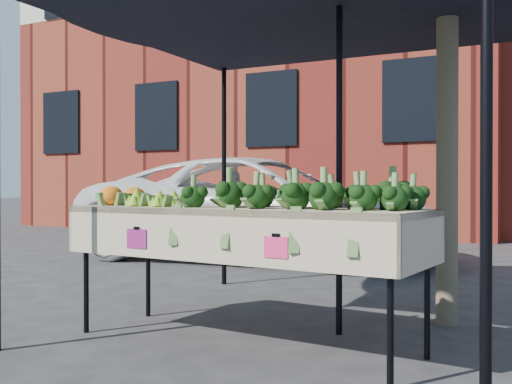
# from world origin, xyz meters

# --- Properties ---
(ground) EXTENTS (90.00, 90.00, 0.00)m
(ground) POSITION_xyz_m (0.00, 0.00, 0.00)
(ground) COLOR #29292B
(table) EXTENTS (2.47, 1.04, 0.90)m
(table) POSITION_xyz_m (0.10, -0.13, 0.45)
(table) COLOR beige
(table) RESTS_ON ground
(canopy) EXTENTS (3.16, 3.16, 2.74)m
(canopy) POSITION_xyz_m (0.22, 0.50, 1.37)
(canopy) COLOR black
(canopy) RESTS_ON ground
(broccoli_heap) EXTENTS (1.57, 0.54, 0.23)m
(broccoli_heap) POSITION_xyz_m (0.49, -0.11, 1.01)
(broccoli_heap) COLOR black
(broccoli_heap) RESTS_ON table
(romanesco_cluster) EXTENTS (0.41, 0.45, 0.18)m
(romanesco_cluster) POSITION_xyz_m (-0.57, -0.15, 0.99)
(romanesco_cluster) COLOR #7EB72E
(romanesco_cluster) RESTS_ON table
(cauliflower_pair) EXTENTS (0.21, 0.41, 0.16)m
(cauliflower_pair) POSITION_xyz_m (-0.94, -0.07, 0.98)
(cauliflower_pair) COLOR orange
(cauliflower_pair) RESTS_ON table
(vehicle) EXTENTS (1.62, 2.51, 5.25)m
(vehicle) POSITION_xyz_m (-1.85, 4.14, 2.63)
(vehicle) COLOR white
(vehicle) RESTS_ON ground
(street_tree) EXTENTS (2.34, 2.34, 4.62)m
(street_tree) POSITION_xyz_m (1.20, 1.07, 2.31)
(street_tree) COLOR #1E4C14
(street_tree) RESTS_ON ground
(building_left) EXTENTS (12.00, 8.00, 9.00)m
(building_left) POSITION_xyz_m (-5.00, 12.00, 4.50)
(building_left) COLOR maroon
(building_left) RESTS_ON ground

